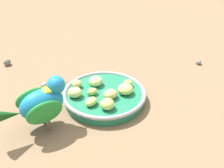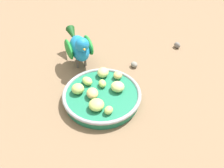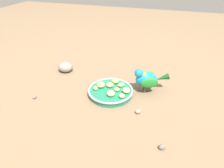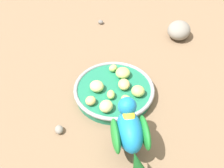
{
  "view_description": "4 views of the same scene",
  "coord_description": "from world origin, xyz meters",
  "px_view_note": "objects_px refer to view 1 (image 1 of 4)",
  "views": [
    {
      "loc": [
        0.64,
        -0.14,
        0.46
      ],
      "look_at": [
        0.03,
        -0.01,
        0.06
      ],
      "focal_mm": 48.57,
      "sensor_mm": 36.0,
      "label": 1
    },
    {
      "loc": [
        -0.02,
        0.45,
        0.5
      ],
      "look_at": [
        -0.01,
        -0.03,
        0.06
      ],
      "focal_mm": 40.26,
      "sensor_mm": 36.0,
      "label": 2
    },
    {
      "loc": [
        -0.69,
        -0.26,
        0.53
      ],
      "look_at": [
        0.03,
        -0.03,
        0.05
      ],
      "focal_mm": 30.78,
      "sensor_mm": 36.0,
      "label": 3
    },
    {
      "loc": [
        0.15,
        -0.52,
        0.55
      ],
      "look_at": [
        0.02,
        -0.05,
        0.06
      ],
      "focal_mm": 44.68,
      "sensor_mm": 36.0,
      "label": 4
    }
  ],
  "objects_px": {
    "feeding_bowl": "(104,96)",
    "apple_piece_2": "(91,102)",
    "pebble_0": "(45,85)",
    "pebble_1": "(7,62)",
    "apple_piece_1": "(96,81)",
    "apple_piece_5": "(125,89)",
    "apple_piece_0": "(110,94)",
    "parrot": "(40,103)",
    "apple_piece_7": "(92,92)",
    "apple_piece_3": "(107,104)",
    "pebble_2": "(199,62)",
    "apple_piece_4": "(75,92)",
    "apple_piece_8": "(128,83)",
    "apple_piece_6": "(77,84)"
  },
  "relations": [
    {
      "from": "feeding_bowl",
      "to": "pebble_0",
      "type": "relative_size",
      "value": 9.14
    },
    {
      "from": "apple_piece_0",
      "to": "apple_piece_1",
      "type": "distance_m",
      "value": 0.07
    },
    {
      "from": "apple_piece_6",
      "to": "pebble_2",
      "type": "height_order",
      "value": "apple_piece_6"
    },
    {
      "from": "apple_piece_2",
      "to": "apple_piece_0",
      "type": "bearing_deg",
      "value": 110.17
    },
    {
      "from": "apple_piece_1",
      "to": "apple_piece_5",
      "type": "relative_size",
      "value": 0.95
    },
    {
      "from": "apple_piece_1",
      "to": "apple_piece_0",
      "type": "bearing_deg",
      "value": 21.56
    },
    {
      "from": "apple_piece_0",
      "to": "apple_piece_4",
      "type": "height_order",
      "value": "apple_piece_4"
    },
    {
      "from": "feeding_bowl",
      "to": "apple_piece_2",
      "type": "distance_m",
      "value": 0.06
    },
    {
      "from": "apple_piece_1",
      "to": "apple_piece_6",
      "type": "xyz_separation_m",
      "value": [
        -0.0,
        -0.05,
        -0.0
      ]
    },
    {
      "from": "apple_piece_8",
      "to": "apple_piece_5",
      "type": "bearing_deg",
      "value": -25.31
    },
    {
      "from": "feeding_bowl",
      "to": "pebble_0",
      "type": "distance_m",
      "value": 0.18
    },
    {
      "from": "apple_piece_4",
      "to": "apple_piece_7",
      "type": "distance_m",
      "value": 0.04
    },
    {
      "from": "apple_piece_7",
      "to": "apple_piece_0",
      "type": "bearing_deg",
      "value": 60.13
    },
    {
      "from": "apple_piece_1",
      "to": "pebble_1",
      "type": "relative_size",
      "value": 1.56
    },
    {
      "from": "apple_piece_4",
      "to": "apple_piece_6",
      "type": "xyz_separation_m",
      "value": [
        -0.04,
        0.01,
        -0.0
      ]
    },
    {
      "from": "pebble_0",
      "to": "pebble_1",
      "type": "height_order",
      "value": "pebble_1"
    },
    {
      "from": "pebble_0",
      "to": "apple_piece_3",
      "type": "bearing_deg",
      "value": 42.67
    },
    {
      "from": "apple_piece_0",
      "to": "pebble_0",
      "type": "distance_m",
      "value": 0.2
    },
    {
      "from": "apple_piece_5",
      "to": "apple_piece_0",
      "type": "bearing_deg",
      "value": -71.91
    },
    {
      "from": "apple_piece_4",
      "to": "apple_piece_8",
      "type": "bearing_deg",
      "value": 98.42
    },
    {
      "from": "apple_piece_6",
      "to": "pebble_2",
      "type": "distance_m",
      "value": 0.4
    },
    {
      "from": "apple_piece_0",
      "to": "apple_piece_7",
      "type": "bearing_deg",
      "value": -119.87
    },
    {
      "from": "apple_piece_2",
      "to": "apple_piece_4",
      "type": "bearing_deg",
      "value": -140.51
    },
    {
      "from": "apple_piece_1",
      "to": "pebble_2",
      "type": "bearing_deg",
      "value": 105.58
    },
    {
      "from": "feeding_bowl",
      "to": "apple_piece_5",
      "type": "height_order",
      "value": "apple_piece_5"
    },
    {
      "from": "apple_piece_1",
      "to": "apple_piece_3",
      "type": "distance_m",
      "value": 0.11
    },
    {
      "from": "apple_piece_4",
      "to": "pebble_0",
      "type": "height_order",
      "value": "apple_piece_4"
    },
    {
      "from": "pebble_1",
      "to": "pebble_2",
      "type": "xyz_separation_m",
      "value": [
        0.11,
        0.58,
        -0.0
      ]
    },
    {
      "from": "apple_piece_1",
      "to": "pebble_2",
      "type": "height_order",
      "value": "apple_piece_1"
    },
    {
      "from": "apple_piece_6",
      "to": "apple_piece_3",
      "type": "bearing_deg",
      "value": 29.95
    },
    {
      "from": "feeding_bowl",
      "to": "apple_piece_6",
      "type": "bearing_deg",
      "value": -122.69
    },
    {
      "from": "apple_piece_2",
      "to": "apple_piece_4",
      "type": "height_order",
      "value": "apple_piece_4"
    },
    {
      "from": "apple_piece_0",
      "to": "apple_piece_5",
      "type": "distance_m",
      "value": 0.04
    },
    {
      "from": "parrot",
      "to": "pebble_2",
      "type": "relative_size",
      "value": 8.85
    },
    {
      "from": "apple_piece_3",
      "to": "apple_piece_8",
      "type": "xyz_separation_m",
      "value": [
        -0.08,
        0.07,
        -0.0
      ]
    },
    {
      "from": "apple_piece_7",
      "to": "pebble_1",
      "type": "height_order",
      "value": "apple_piece_7"
    },
    {
      "from": "apple_piece_7",
      "to": "pebble_1",
      "type": "bearing_deg",
      "value": -137.05
    },
    {
      "from": "apple_piece_5",
      "to": "parrot",
      "type": "relative_size",
      "value": 0.23
    },
    {
      "from": "apple_piece_4",
      "to": "pebble_2",
      "type": "xyz_separation_m",
      "value": [
        -0.14,
        0.4,
        -0.03
      ]
    },
    {
      "from": "apple_piece_3",
      "to": "pebble_2",
      "type": "relative_size",
      "value": 1.78
    },
    {
      "from": "pebble_0",
      "to": "apple_piece_0",
      "type": "bearing_deg",
      "value": 53.73
    },
    {
      "from": "apple_piece_2",
      "to": "pebble_0",
      "type": "distance_m",
      "value": 0.18
    },
    {
      "from": "apple_piece_3",
      "to": "apple_piece_7",
      "type": "height_order",
      "value": "apple_piece_3"
    },
    {
      "from": "feeding_bowl",
      "to": "apple_piece_2",
      "type": "bearing_deg",
      "value": -43.02
    },
    {
      "from": "feeding_bowl",
      "to": "apple_piece_7",
      "type": "xyz_separation_m",
      "value": [
        0.0,
        -0.03,
        0.02
      ]
    },
    {
      "from": "feeding_bowl",
      "to": "apple_piece_2",
      "type": "relative_size",
      "value": 6.38
    },
    {
      "from": "apple_piece_2",
      "to": "parrot",
      "type": "xyz_separation_m",
      "value": [
        0.03,
        -0.11,
        0.04
      ]
    },
    {
      "from": "pebble_1",
      "to": "pebble_2",
      "type": "relative_size",
      "value": 1.25
    },
    {
      "from": "apple_piece_5",
      "to": "apple_piece_8",
      "type": "xyz_separation_m",
      "value": [
        -0.03,
        0.01,
        -0.0
      ]
    },
    {
      "from": "apple_piece_4",
      "to": "pebble_2",
      "type": "height_order",
      "value": "apple_piece_4"
    }
  ]
}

